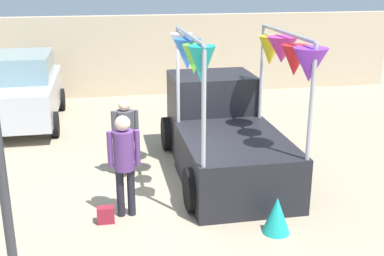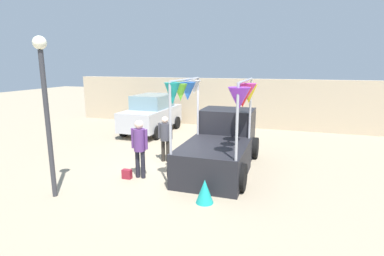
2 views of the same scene
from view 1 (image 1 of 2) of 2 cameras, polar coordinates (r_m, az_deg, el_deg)
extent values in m
plane|color=gray|center=(9.10, -3.39, -7.59)|extent=(60.00, 60.00, 0.00)
cube|color=black|center=(9.08, 5.10, -4.23)|extent=(1.90, 2.60, 1.00)
cube|color=black|center=(10.78, 2.29, 1.70)|extent=(1.80, 1.40, 1.80)
cube|color=#8CB2C6|center=(10.66, 2.32, 4.02)|extent=(1.76, 1.37, 0.60)
cylinder|color=black|center=(11.10, -2.94, -0.64)|extent=(0.22, 0.76, 0.76)
cylinder|color=black|center=(11.49, 6.48, -0.07)|extent=(0.22, 0.76, 0.76)
cylinder|color=black|center=(8.30, 0.02, -7.29)|extent=(0.22, 0.76, 0.76)
cylinder|color=black|center=(8.82, 12.30, -6.13)|extent=(0.22, 0.76, 0.76)
cylinder|color=#A5A5AD|center=(9.61, -1.67, 6.16)|extent=(0.07, 0.07, 1.91)
cylinder|color=#A5A5AD|center=(10.03, 8.25, 6.49)|extent=(0.07, 0.07, 1.91)
cylinder|color=#A5A5AD|center=(7.28, 1.40, 2.27)|extent=(0.07, 0.07, 1.91)
cylinder|color=#A5A5AD|center=(7.83, 13.97, 2.86)|extent=(0.07, 0.07, 1.91)
cylinder|color=#A5A5AD|center=(8.27, -0.35, 10.92)|extent=(0.07, 2.44, 0.07)
cylinder|color=#A5A5AD|center=(8.75, 11.13, 10.99)|extent=(0.07, 2.44, 0.07)
cone|color=teal|center=(7.30, 1.16, 7.49)|extent=(0.59, 0.59, 0.58)
cone|color=purple|center=(7.85, 13.78, 7.26)|extent=(0.75, 0.75, 0.54)
cone|color=#66CC33|center=(7.89, 0.24, 8.15)|extent=(0.52, 0.52, 0.48)
cone|color=red|center=(8.41, 12.07, 7.83)|extent=(0.66, 0.66, 0.52)
cone|color=blue|center=(8.48, -0.56, 8.74)|extent=(0.61, 0.61, 0.54)
cone|color=#D83399|center=(8.95, 10.61, 9.10)|extent=(0.78, 0.78, 0.47)
cone|color=white|center=(9.07, -1.26, 9.82)|extent=(0.60, 0.60, 0.42)
cone|color=yellow|center=(9.53, 9.25, 9.03)|extent=(0.52, 0.52, 0.56)
cube|color=#B7B7BC|center=(13.60, -19.28, 3.59)|extent=(1.70, 4.00, 0.90)
cube|color=#72939E|center=(13.59, -19.54, 6.92)|extent=(1.50, 2.10, 0.66)
cylinder|color=black|center=(15.05, -21.68, 2.87)|extent=(0.18, 0.64, 0.64)
cylinder|color=black|center=(14.82, -15.22, 3.30)|extent=(0.18, 0.64, 0.64)
cylinder|color=black|center=(12.42, -15.96, 0.42)|extent=(0.18, 0.64, 0.64)
cylinder|color=black|center=(8.18, -8.49, -7.61)|extent=(0.13, 0.13, 0.84)
cylinder|color=black|center=(8.18, -7.22, -7.53)|extent=(0.13, 0.13, 0.84)
cylinder|color=#593372|center=(7.88, -8.08, -2.64)|extent=(0.34, 0.34, 0.66)
sphere|color=beige|center=(7.74, -8.23, 0.54)|extent=(0.25, 0.25, 0.25)
cylinder|color=#593372|center=(7.87, -9.70, -2.51)|extent=(0.09, 0.09, 0.60)
cylinder|color=#593372|center=(7.88, -6.50, -2.32)|extent=(0.09, 0.09, 0.60)
cylinder|color=#2D2823|center=(9.71, -8.29, -3.59)|extent=(0.13, 0.13, 0.76)
cylinder|color=#2D2823|center=(9.72, -7.23, -3.53)|extent=(0.13, 0.13, 0.76)
cylinder|color=#3F3F47|center=(9.49, -7.94, 0.29)|extent=(0.34, 0.34, 0.61)
sphere|color=beige|center=(9.37, -8.05, 2.72)|extent=(0.23, 0.23, 0.23)
cylinder|color=#3F3F47|center=(9.47, -9.27, 0.39)|extent=(0.09, 0.09, 0.54)
cylinder|color=#3F3F47|center=(9.49, -6.62, 0.54)|extent=(0.09, 0.09, 0.54)
cube|color=maroon|center=(8.12, -10.19, -10.10)|extent=(0.28, 0.16, 0.28)
cylinder|color=#333338|center=(6.04, -21.82, -3.59)|extent=(0.12, 0.12, 3.68)
cube|color=tan|center=(16.07, -7.12, 8.49)|extent=(18.00, 0.36, 2.60)
cone|color=teal|center=(7.77, 10.00, -10.13)|extent=(0.58, 0.58, 0.60)
camera|label=2|loc=(4.45, 80.20, -4.79)|focal=28.00mm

